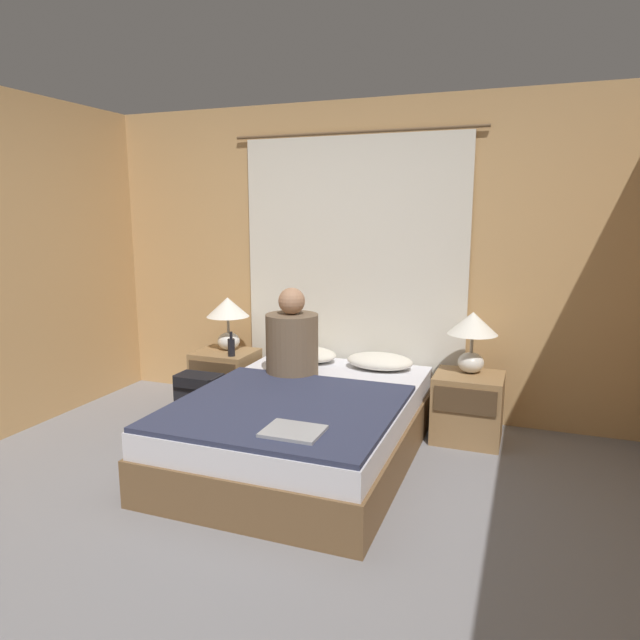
% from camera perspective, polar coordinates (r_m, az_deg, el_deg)
% --- Properties ---
extents(ground_plane, '(16.00, 16.00, 0.00)m').
position_cam_1_polar(ground_plane, '(3.22, -8.36, -19.92)').
color(ground_plane, gray).
extents(wall_back, '(4.48, 0.06, 2.50)m').
position_cam_1_polar(wall_back, '(4.70, 3.51, 6.03)').
color(wall_back, tan).
rests_on(wall_back, ground_plane).
extents(curtain_panel, '(2.05, 0.03, 2.26)m').
position_cam_1_polar(curtain_panel, '(4.65, 3.26, 4.44)').
color(curtain_panel, silver).
rests_on(curtain_panel, ground_plane).
extents(bed, '(1.41, 2.00, 0.44)m').
position_cam_1_polar(bed, '(3.90, -1.57, -10.56)').
color(bed, brown).
rests_on(bed, ground_plane).
extents(nightstand_left, '(0.48, 0.43, 0.49)m').
position_cam_1_polar(nightstand_left, '(4.90, -9.39, -5.87)').
color(nightstand_left, '#937047').
rests_on(nightstand_left, ground_plane).
extents(nightstand_right, '(0.48, 0.43, 0.49)m').
position_cam_1_polar(nightstand_right, '(4.30, 14.55, -8.45)').
color(nightstand_right, '#937047').
rests_on(nightstand_right, ground_plane).
extents(lamp_left, '(0.36, 0.36, 0.45)m').
position_cam_1_polar(lamp_left, '(4.83, -9.20, 0.61)').
color(lamp_left, silver).
rests_on(lamp_left, nightstand_left).
extents(lamp_right, '(0.36, 0.36, 0.45)m').
position_cam_1_polar(lamp_right, '(4.22, 15.00, -1.08)').
color(lamp_right, silver).
rests_on(lamp_right, nightstand_right).
extents(pillow_left, '(0.52, 0.34, 0.12)m').
position_cam_1_polar(pillow_left, '(4.62, -1.48, -3.44)').
color(pillow_left, silver).
rests_on(pillow_left, bed).
extents(pillow_right, '(0.52, 0.34, 0.12)m').
position_cam_1_polar(pillow_right, '(4.43, 5.99, -4.11)').
color(pillow_right, silver).
rests_on(pillow_right, bed).
extents(blanket_on_bed, '(1.35, 1.32, 0.03)m').
position_cam_1_polar(blanket_on_bed, '(3.55, -3.49, -8.65)').
color(blanket_on_bed, '#2D334C').
rests_on(blanket_on_bed, bed).
extents(person_left_in_bed, '(0.39, 0.39, 0.65)m').
position_cam_1_polar(person_left_in_bed, '(4.20, -2.82, -2.08)').
color(person_left_in_bed, brown).
rests_on(person_left_in_bed, bed).
extents(beer_bottle_on_left_stand, '(0.06, 0.06, 0.20)m').
position_cam_1_polar(beer_bottle_on_left_stand, '(4.65, -8.86, -2.65)').
color(beer_bottle_on_left_stand, black).
rests_on(beer_bottle_on_left_stand, nightstand_left).
extents(laptop_on_bed, '(0.31, 0.26, 0.02)m').
position_cam_1_polar(laptop_on_bed, '(3.11, -2.70, -11.04)').
color(laptop_on_bed, '#9EA0A5').
rests_on(laptop_on_bed, blanket_on_bed).
extents(backpack_on_floor, '(0.34, 0.21, 0.41)m').
position_cam_1_polar(backpack_on_floor, '(4.52, -11.97, -7.56)').
color(backpack_on_floor, black).
rests_on(backpack_on_floor, ground_plane).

